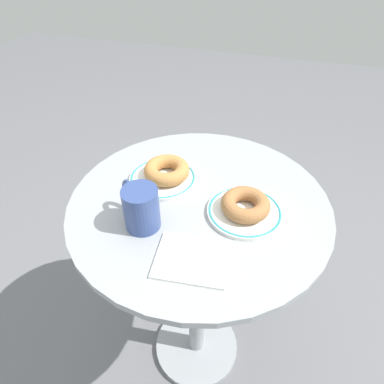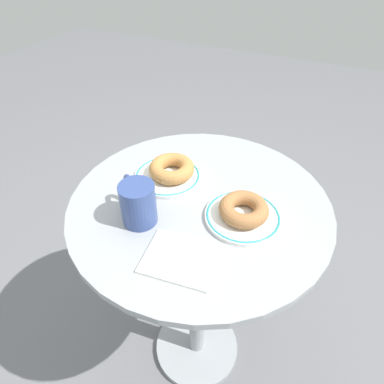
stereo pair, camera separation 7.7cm
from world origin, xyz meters
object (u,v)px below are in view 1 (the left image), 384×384
Objects in this scene: cafe_table at (198,261)px; plate_left at (163,178)px; donut_cinnamon at (245,204)px; plate_right at (244,212)px; donut_old_fashioned at (167,170)px; coffee_mug at (140,207)px; paper_napkin at (192,259)px.

plate_left is (-0.11, 0.05, 0.24)m from cafe_table.
donut_cinnamon reaches higher than plate_left.
donut_cinnamon is at bearing 172.87° from plate_right.
plate_left is 0.23m from donut_cinnamon.
donut_old_fashioned is at bearing 153.10° from cafe_table.
coffee_mug is (-0.21, -0.10, 0.04)m from plate_right.
donut_cinnamon is at bearing 65.40° from paper_napkin.
cafe_table is 6.94× the size of donut_cinnamon.
plate_right reaches higher than cafe_table.
coffee_mug is at bearing 155.05° from paper_napkin.
plate_right is at bearing -6.56° from cafe_table.
coffee_mug is at bearing -130.73° from cafe_table.
plate_right is at bearing -16.82° from donut_old_fashioned.
donut_cinnamon is 0.78× the size of paper_napkin.
plate_left reaches higher than paper_napkin.
cafe_table is 0.30m from paper_napkin.
cafe_table is 0.27m from plate_left.
coffee_mug reaches higher than paper_napkin.
cafe_table is 4.52× the size of plate_left.
donut_old_fashioned reaches higher than cafe_table.
donut_cinnamon is 1.03× the size of coffee_mug.
coffee_mug is at bearing -84.79° from plate_left.
donut_old_fashioned is 0.23m from donut_cinnamon.
plate_left is 1.20× the size of paper_napkin.
plate_left is 0.27m from paper_napkin.
donut_old_fashioned is 1.07× the size of coffee_mug.
cafe_table is at bearing 173.44° from donut_cinnamon.
coffee_mug is at bearing -154.41° from donut_cinnamon.
donut_cinnamon is (0.22, -0.07, -0.00)m from donut_old_fashioned.
plate_right is 1.48× the size of donut_old_fashioned.
plate_left is 1.47× the size of donut_old_fashioned.
donut_old_fashioned is at bearing 121.51° from paper_napkin.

